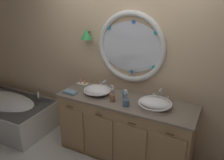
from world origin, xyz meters
name	(u,v)px	position (x,y,z in m)	size (l,w,h in m)	color
back_wall_assembly	(127,62)	(0.00, 0.59, 1.32)	(6.40, 0.26, 2.60)	#D6B78E
vanity_counter	(125,128)	(0.13, 0.25, 0.45)	(1.90, 0.64, 0.90)	tan
bathtub	(5,110)	(-2.06, -0.01, 0.30)	(1.72, 0.89, 0.60)	white
sink_basin_left	(97,90)	(-0.29, 0.23, 0.96)	(0.39, 0.39, 0.13)	white
sink_basin_right	(155,103)	(0.55, 0.23, 0.96)	(0.42, 0.42, 0.12)	white
faucet_set_left	(106,85)	(-0.29, 0.47, 0.95)	(0.22, 0.12, 0.14)	silver
faucet_set_right	(161,95)	(0.55, 0.47, 0.96)	(0.23, 0.12, 0.17)	silver
toothbrush_holder_left	(113,97)	(0.00, 0.13, 0.96)	(0.08, 0.08, 0.22)	#996647
toothbrush_holder_right	(126,102)	(0.21, 0.10, 0.95)	(0.09, 0.09, 0.21)	slate
soap_dispenser	(125,95)	(0.12, 0.26, 0.96)	(0.07, 0.07, 0.15)	#388EBC
folded_hand_towel	(70,92)	(-0.65, 0.07, 0.92)	(0.20, 0.11, 0.04)	#7593A8
toiletry_basket	(83,85)	(-0.63, 0.36, 0.93)	(0.17, 0.11, 0.11)	beige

